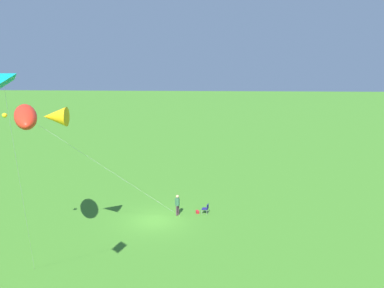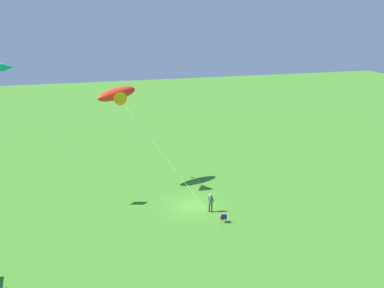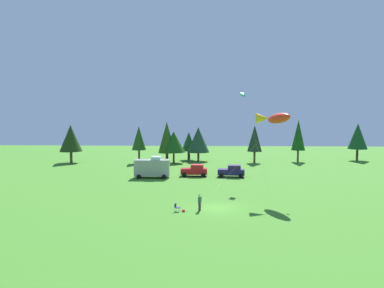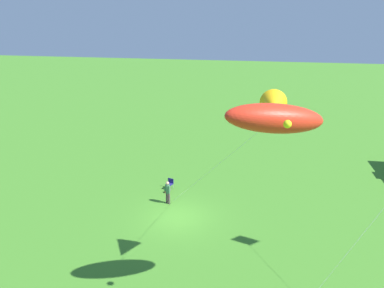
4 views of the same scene
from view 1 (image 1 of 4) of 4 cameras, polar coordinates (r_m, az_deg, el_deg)
ground_plane at (r=36.32m, az=-4.79°, el=-9.66°), size 160.00×160.00×0.00m
person_kite_flyer at (r=36.83m, az=-1.86°, el=-7.55°), size 0.47×0.55×1.74m
folding_chair at (r=37.31m, az=1.80°, el=-8.14°), size 0.59×0.59×0.82m
backpack_on_grass at (r=37.53m, az=0.70°, el=-8.62°), size 0.31×0.37×0.22m
kite_large_fish at (r=30.02m, az=-19.57°, el=3.31°), size 10.87×8.70×10.23m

